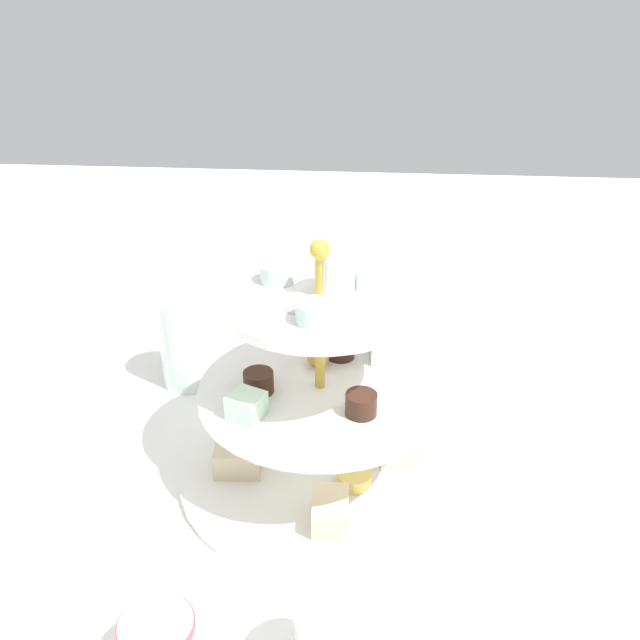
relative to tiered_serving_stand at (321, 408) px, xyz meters
name	(u,v)px	position (x,y,z in m)	size (l,w,h in m)	color
ground_plane	(320,472)	(0.00, 0.00, -0.08)	(2.40, 2.40, 0.00)	white
tiered_serving_stand	(321,408)	(0.00, 0.00, 0.00)	(0.30, 0.30, 0.27)	white
water_glass_tall_right	(187,342)	(-0.19, 0.17, -0.02)	(0.07, 0.07, 0.12)	silver
butter_knife_left	(450,357)	(0.16, 0.25, -0.08)	(0.17, 0.01, 0.00)	silver
butter_knife_right	(24,527)	(-0.28, -0.11, -0.08)	(0.17, 0.01, 0.00)	silver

